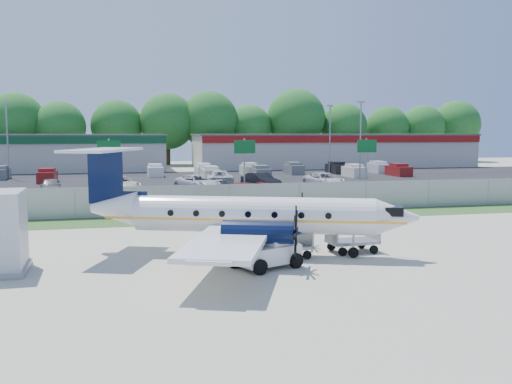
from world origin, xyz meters
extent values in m
plane|color=#BAB49D|center=(0.00, 0.00, 0.00)|extent=(170.00, 170.00, 0.00)
cube|color=#2D561E|center=(0.00, 12.00, 0.01)|extent=(170.00, 4.00, 0.02)
cube|color=black|center=(0.00, 19.00, 0.01)|extent=(170.00, 8.00, 0.02)
cube|color=black|center=(0.00, 40.00, 0.01)|extent=(170.00, 32.00, 0.02)
cube|color=gray|center=(0.00, 14.00, 1.00)|extent=(120.00, 0.02, 1.90)
cube|color=gray|center=(0.00, 14.00, 1.98)|extent=(120.00, 0.06, 0.06)
cube|color=gray|center=(0.00, 14.00, 0.05)|extent=(120.00, 0.06, 0.06)
cube|color=beige|center=(26.00, 62.00, 2.50)|extent=(44.00, 12.00, 5.00)
cube|color=#474749|center=(26.00, 62.00, 5.12)|extent=(44.40, 12.40, 0.24)
cube|color=maroon|center=(26.00, 55.90, 4.50)|extent=(44.00, 0.20, 1.00)
cylinder|color=gray|center=(-8.00, 23.00, 2.50)|extent=(0.14, 0.14, 5.00)
cube|color=#0C5923|center=(-8.00, 22.85, 4.30)|extent=(1.80, 0.08, 1.10)
cylinder|color=gray|center=(3.00, 23.00, 2.50)|extent=(0.14, 0.14, 5.00)
cube|color=#0C5923|center=(3.00, 22.85, 4.30)|extent=(1.80, 0.08, 1.10)
cylinder|color=gray|center=(14.00, 23.00, 2.50)|extent=(0.14, 0.14, 5.00)
cube|color=#0C5923|center=(14.00, 22.85, 4.30)|extent=(1.80, 0.08, 1.10)
cylinder|color=gray|center=(20.00, 38.00, 4.50)|extent=(0.18, 0.18, 9.00)
cube|color=gray|center=(20.00, 38.00, 9.00)|extent=(0.90, 0.35, 0.18)
cylinder|color=gray|center=(-20.00, 48.00, 4.50)|extent=(0.18, 0.18, 9.00)
cube|color=gray|center=(-20.00, 48.00, 9.00)|extent=(0.90, 0.35, 0.18)
cylinder|color=gray|center=(20.00, 48.00, 4.50)|extent=(0.18, 0.18, 9.00)
cube|color=gray|center=(20.00, 48.00, 9.00)|extent=(0.90, 0.35, 0.18)
cylinder|color=white|center=(-1.34, 0.82, 1.84)|extent=(10.57, 5.29, 1.62)
cone|color=white|center=(4.54, -1.39, 1.84)|extent=(2.33, 2.18, 1.62)
cone|color=white|center=(-7.38, 3.10, 2.01)|extent=(2.65, 2.30, 1.62)
cube|color=black|center=(4.38, -1.33, 2.14)|extent=(1.11, 1.31, 0.38)
cube|color=white|center=(-1.74, 0.97, 1.37)|extent=(7.87, 15.04, 0.19)
cylinder|color=black|center=(-1.73, -1.68, 1.50)|extent=(3.05, 1.91, 0.94)
cylinder|color=black|center=(0.02, 2.96, 1.50)|extent=(3.05, 1.91, 0.94)
cube|color=black|center=(-7.78, 3.25, 3.46)|extent=(1.57, 0.72, 2.48)
cube|color=white|center=(-7.86, 3.28, 4.70)|extent=(3.79, 5.68, 0.12)
cylinder|color=gray|center=(2.82, -0.75, 0.56)|extent=(0.10, 0.10, 1.11)
cylinder|color=black|center=(2.82, -0.75, 0.24)|extent=(0.50, 0.31, 0.48)
cylinder|color=black|center=(-2.61, -1.35, 0.27)|extent=(0.63, 0.51, 0.55)
cylinder|color=black|center=(-0.86, 3.29, 0.27)|extent=(0.63, 0.51, 0.55)
cube|color=white|center=(-1.37, -1.61, 0.57)|extent=(2.98, 2.45, 0.72)
cube|color=white|center=(-0.90, -1.40, 1.13)|extent=(1.57, 1.68, 0.51)
cube|color=black|center=(-0.48, -1.21, 1.15)|extent=(0.63, 1.11, 0.41)
cylinder|color=black|center=(-1.89, -2.71, 0.31)|extent=(0.66, 0.46, 0.62)
cylinder|color=black|center=(-2.54, -1.25, 0.31)|extent=(0.66, 0.46, 0.62)
cylinder|color=black|center=(-0.20, -1.97, 0.31)|extent=(0.66, 0.46, 0.62)
cylinder|color=black|center=(-0.85, -0.50, 0.31)|extent=(0.66, 0.46, 0.62)
cube|color=gray|center=(-0.13, -0.16, 0.49)|extent=(2.42, 1.80, 0.13)
cube|color=gray|center=(-1.12, -0.41, 0.81)|extent=(0.41, 1.28, 0.65)
cube|color=gray|center=(0.87, 0.10, 0.81)|extent=(0.41, 1.28, 0.65)
cylinder|color=black|center=(-0.71, -0.92, 0.19)|extent=(0.41, 0.22, 0.39)
cylinder|color=black|center=(-1.01, 0.23, 0.19)|extent=(0.41, 0.22, 0.39)
cylinder|color=black|center=(0.75, -0.54, 0.19)|extent=(0.41, 0.22, 0.39)
cylinder|color=black|center=(0.46, 0.61, 0.19)|extent=(0.41, 0.22, 0.39)
cube|color=gray|center=(3.24, 0.37, 0.50)|extent=(2.31, 1.48, 0.13)
cube|color=gray|center=(2.18, 0.30, 0.84)|extent=(0.18, 1.34, 0.67)
cube|color=gray|center=(4.30, 0.44, 0.84)|extent=(0.18, 1.34, 0.67)
cylinder|color=black|center=(2.50, -0.29, 0.20)|extent=(0.41, 0.16, 0.40)
cylinder|color=black|center=(2.42, 0.93, 0.20)|extent=(0.41, 0.16, 0.40)
cylinder|color=black|center=(4.06, -0.19, 0.20)|extent=(0.41, 0.16, 0.40)
cylinder|color=black|center=(3.98, 1.03, 0.20)|extent=(0.41, 0.16, 0.40)
cone|color=#FF6608|center=(2.53, 4.71, 0.23)|extent=(0.31, 0.31, 0.46)
cube|color=#FF6608|center=(2.53, 4.71, 0.01)|extent=(0.33, 0.33, 0.03)
imported|color=maroon|center=(1.65, 20.00, 0.00)|extent=(5.66, 3.30, 1.54)
imported|color=#595B5E|center=(-13.22, 29.26, 0.00)|extent=(2.25, 4.47, 1.46)
imported|color=beige|center=(-7.34, 29.49, 0.00)|extent=(4.65, 6.21, 1.57)
imported|color=silver|center=(-0.04, 29.72, 0.00)|extent=(4.53, 6.05, 1.53)
imported|color=black|center=(6.05, 29.59, 0.00)|extent=(3.28, 5.18, 1.61)
imported|color=silver|center=(12.57, 29.63, 0.00)|extent=(3.30, 5.73, 1.50)
imported|color=#595B5E|center=(-8.67, 35.76, 0.00)|extent=(2.47, 4.68, 1.29)
imported|color=silver|center=(2.76, 34.24, 0.00)|extent=(3.39, 6.11, 1.62)
camera|label=1|loc=(-7.02, -23.78, 5.52)|focal=40.00mm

